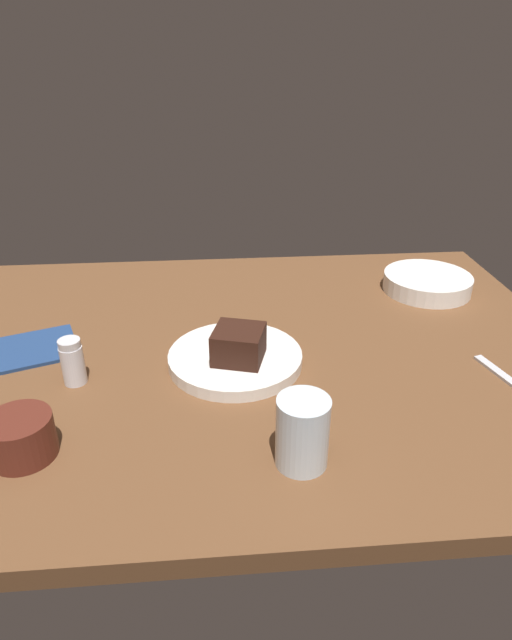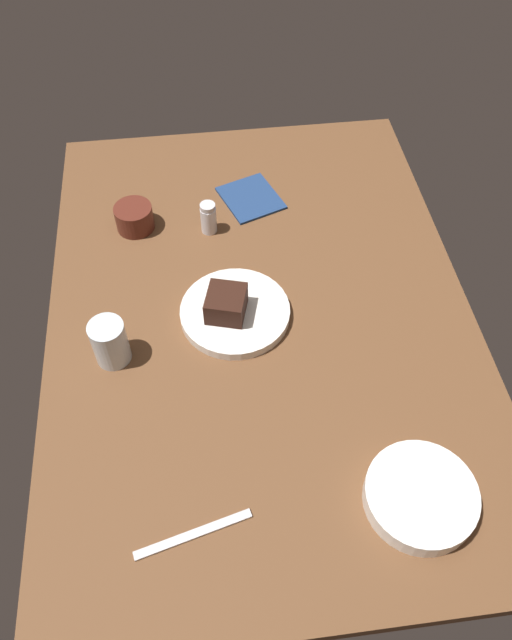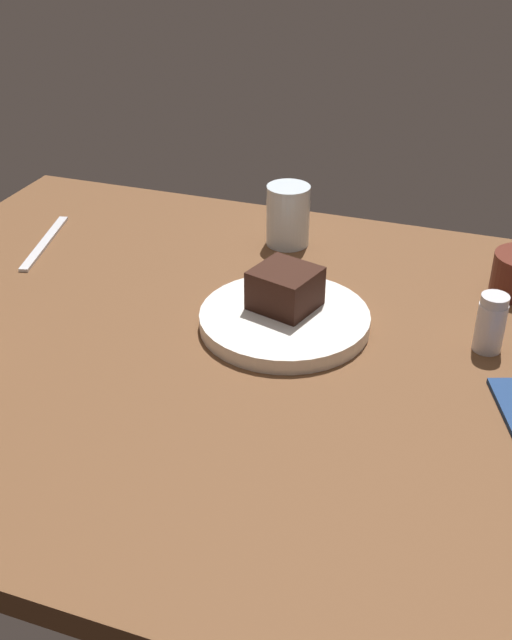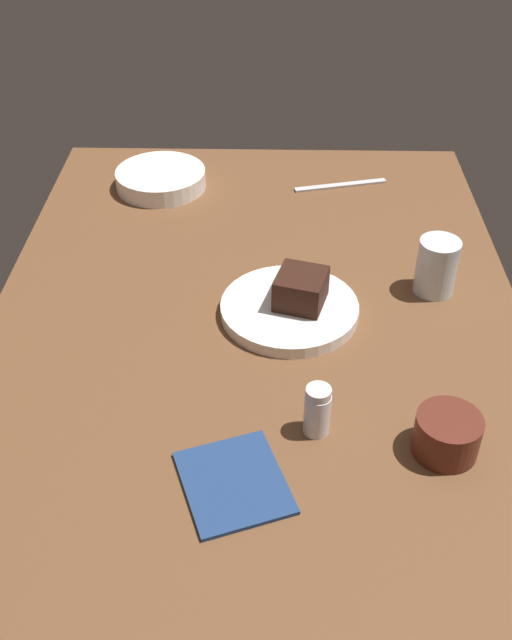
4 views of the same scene
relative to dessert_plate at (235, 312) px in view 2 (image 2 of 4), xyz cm
name	(u,v)px [view 2 (image 2 of 4)]	position (x,y,z in cm)	size (l,w,h in cm)	color
dining_table	(260,314)	(0.97, -5.15, -2.50)	(120.00, 84.00, 3.00)	brown
dessert_plate	(235,312)	(0.00, 0.00, 0.00)	(21.67, 21.67, 2.00)	white
chocolate_cake_slice	(226,304)	(-0.53, 1.69, 3.60)	(7.30, 7.57, 5.20)	black
salt_shaker	(208,218)	(24.79, 3.20, 2.67)	(3.50, 3.50, 7.44)	silver
water_glass	(110,342)	(-7.05, 23.65, 3.68)	(6.60, 6.60, 9.37)	silver
side_bowl	(420,496)	(-41.37, -25.28, 0.79)	(17.94, 17.94, 3.59)	white
coffee_cup	(134,218)	(27.84, 19.38, 1.83)	(8.37, 8.37, 5.65)	#562319
butter_knife	(194,534)	(-42.38, 10.87, -0.75)	(19.00, 1.40, 0.50)	silver
folded_napkin	(251,198)	(33.94, -7.16, -0.70)	(13.66, 12.02, 0.60)	navy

